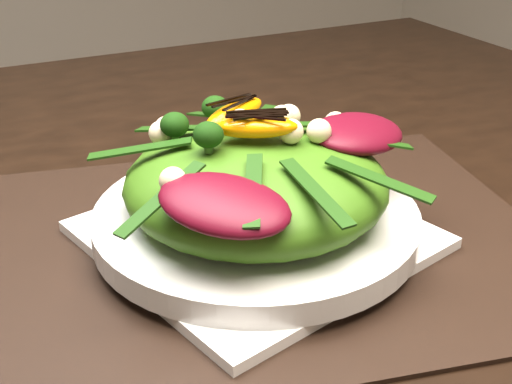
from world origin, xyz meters
name	(u,v)px	position (x,y,z in m)	size (l,w,h in m)	color
dining_table	(8,224)	(0.00, 0.00, 0.73)	(1.60, 0.90, 0.75)	black
placemat	(256,241)	(0.17, -0.16, 0.75)	(0.47, 0.35, 0.00)	black
plate_base	(256,234)	(0.17, -0.16, 0.76)	(0.23, 0.23, 0.01)	white
salad_bowl	(256,219)	(0.17, -0.16, 0.77)	(0.26, 0.26, 0.02)	silver
lettuce_mound	(256,183)	(0.17, -0.16, 0.80)	(0.21, 0.21, 0.07)	#3E6913
radicchio_leaf	(358,133)	(0.26, -0.17, 0.83)	(0.09, 0.06, 0.02)	#4A0714
orange_segment	(225,122)	(0.16, -0.13, 0.85)	(0.06, 0.02, 0.02)	#D77003
broccoli_floret	(158,142)	(0.10, -0.14, 0.85)	(0.03, 0.03, 0.03)	black
macadamia_nut	(302,148)	(0.19, -0.20, 0.85)	(0.02, 0.02, 0.02)	#FFE7B3
balsamic_drizzle	(225,111)	(0.16, -0.13, 0.85)	(0.05, 0.00, 0.00)	black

